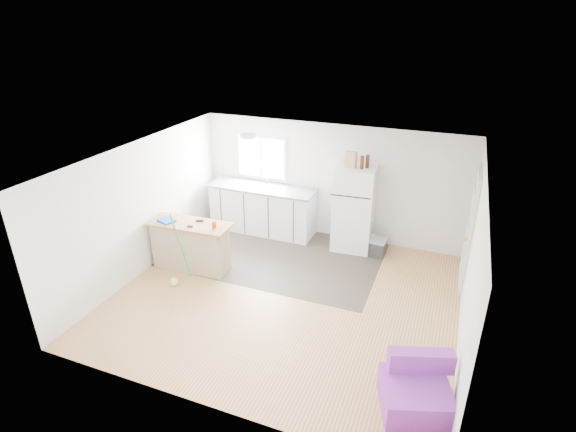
# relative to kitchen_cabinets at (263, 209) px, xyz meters

# --- Properties ---
(room) EXTENTS (5.51, 5.01, 2.41)m
(room) POSITION_rel_kitchen_cabinets_xyz_m (1.39, -2.15, 0.68)
(room) COLOR #A36A44
(room) RESTS_ON ground
(vinyl_zone) EXTENTS (4.05, 2.50, 0.00)m
(vinyl_zone) POSITION_rel_kitchen_cabinets_xyz_m (0.67, -0.90, -0.52)
(vinyl_zone) COLOR #302A24
(vinyl_zone) RESTS_ON floor
(window) EXTENTS (1.18, 0.06, 0.98)m
(window) POSITION_rel_kitchen_cabinets_xyz_m (-0.16, 0.34, 1.03)
(window) COLOR white
(window) RESTS_ON back_wall
(interior_door) EXTENTS (0.11, 0.92, 2.10)m
(interior_door) POSITION_rel_kitchen_cabinets_xyz_m (4.12, -0.60, 0.50)
(interior_door) COLOR white
(interior_door) RESTS_ON right_wall
(ceiling_fixture) EXTENTS (0.30, 0.30, 0.07)m
(ceiling_fixture) POSITION_rel_kitchen_cabinets_xyz_m (0.19, -0.95, 1.84)
(ceiling_fixture) COLOR white
(ceiling_fixture) RESTS_ON ceiling
(kitchen_cabinets) EXTENTS (2.29, 0.71, 1.32)m
(kitchen_cabinets) POSITION_rel_kitchen_cabinets_xyz_m (0.00, 0.00, 0.00)
(kitchen_cabinets) COLOR white
(kitchen_cabinets) RESTS_ON floor
(peninsula) EXTENTS (1.52, 0.63, 0.92)m
(peninsula) POSITION_rel_kitchen_cabinets_xyz_m (-0.59, -1.90, -0.05)
(peninsula) COLOR tan
(peninsula) RESTS_ON floor
(refrigerator) EXTENTS (0.80, 0.77, 1.71)m
(refrigerator) POSITION_rel_kitchen_cabinets_xyz_m (1.99, -0.02, 0.34)
(refrigerator) COLOR white
(refrigerator) RESTS_ON floor
(cooler) EXTENTS (0.50, 0.37, 0.36)m
(cooler) POSITION_rel_kitchen_cabinets_xyz_m (2.47, -0.17, -0.34)
(cooler) COLOR #2A2A2C
(cooler) RESTS_ON floor
(purple_seat) EXTENTS (0.99, 0.98, 0.65)m
(purple_seat) POSITION_rel_kitchen_cabinets_xyz_m (3.70, -3.72, -0.28)
(purple_seat) COLOR purple
(purple_seat) RESTS_ON floor
(cleaner_jug) EXTENTS (0.16, 0.13, 0.33)m
(cleaner_jug) POSITION_rel_kitchen_cabinets_xyz_m (-0.23, -2.01, -0.38)
(cleaner_jug) COLOR white
(cleaner_jug) RESTS_ON floor
(mop) EXTENTS (0.25, 0.40, 1.42)m
(mop) POSITION_rel_kitchen_cabinets_xyz_m (-0.53, -2.52, -0.29)
(mop) COLOR green
(mop) RESTS_ON floor
(red_cup) EXTENTS (0.09, 0.09, 0.12)m
(red_cup) POSITION_rel_kitchen_cabinets_xyz_m (-0.06, -1.90, 0.46)
(red_cup) COLOR red
(red_cup) RESTS_ON peninsula
(blue_tray) EXTENTS (0.35, 0.30, 0.04)m
(blue_tray) POSITION_rel_kitchen_cabinets_xyz_m (-1.00, -1.99, 0.42)
(blue_tray) COLOR #134CB8
(blue_tray) RESTS_ON peninsula
(tool_a) EXTENTS (0.15, 0.09, 0.03)m
(tool_a) POSITION_rel_kitchen_cabinets_xyz_m (-0.44, -1.77, 0.42)
(tool_a) COLOR black
(tool_a) RESTS_ON peninsula
(tool_b) EXTENTS (0.10, 0.05, 0.03)m
(tool_b) POSITION_rel_kitchen_cabinets_xyz_m (-0.47, -2.04, 0.41)
(tool_b) COLOR black
(tool_b) RESTS_ON peninsula
(cardboard_box) EXTENTS (0.21, 0.13, 0.30)m
(cardboard_box) POSITION_rel_kitchen_cabinets_xyz_m (1.89, -0.09, 1.34)
(cardboard_box) COLOR tan
(cardboard_box) RESTS_ON refrigerator
(bottle_left) EXTENTS (0.09, 0.09, 0.25)m
(bottle_left) POSITION_rel_kitchen_cabinets_xyz_m (2.11, -0.13, 1.32)
(bottle_left) COLOR #3D1D0B
(bottle_left) RESTS_ON refrigerator
(bottle_right) EXTENTS (0.09, 0.09, 0.25)m
(bottle_right) POSITION_rel_kitchen_cabinets_xyz_m (2.18, -0.02, 1.32)
(bottle_right) COLOR #3D1D0B
(bottle_right) RESTS_ON refrigerator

